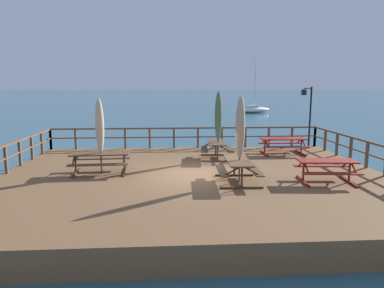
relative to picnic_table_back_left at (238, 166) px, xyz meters
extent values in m
plane|color=#2D5B6B|center=(-1.43, 1.11, -1.31)|extent=(600.00, 600.00, 0.00)
cube|color=brown|center=(-1.43, 1.11, -0.94)|extent=(14.24, 11.72, 0.75)
cube|color=brown|center=(-1.43, 6.82, 0.49)|extent=(13.94, 0.09, 0.08)
cube|color=brown|center=(-1.43, 6.82, 0.02)|extent=(13.94, 0.07, 0.06)
cube|color=brown|center=(-8.40, 6.82, -0.03)|extent=(0.10, 0.10, 1.05)
cube|color=brown|center=(-7.13, 6.82, -0.03)|extent=(0.10, 0.10, 1.05)
cube|color=brown|center=(-5.87, 6.82, -0.03)|extent=(0.10, 0.10, 1.05)
cube|color=brown|center=(-4.60, 6.82, -0.03)|extent=(0.10, 0.10, 1.05)
cube|color=brown|center=(-3.33, 6.82, -0.03)|extent=(0.10, 0.10, 1.05)
cube|color=brown|center=(-2.07, 6.82, -0.03)|extent=(0.10, 0.10, 1.05)
cube|color=brown|center=(-0.80, 6.82, -0.03)|extent=(0.10, 0.10, 1.05)
cube|color=brown|center=(0.47, 6.82, -0.03)|extent=(0.10, 0.10, 1.05)
cube|color=brown|center=(1.74, 6.82, -0.03)|extent=(0.10, 0.10, 1.05)
cube|color=brown|center=(3.00, 6.82, -0.03)|extent=(0.10, 0.10, 1.05)
cube|color=brown|center=(4.27, 6.82, -0.03)|extent=(0.10, 0.10, 1.05)
cube|color=brown|center=(5.54, 6.82, -0.03)|extent=(0.10, 0.10, 1.05)
cube|color=brown|center=(-8.40, 1.74, -0.03)|extent=(0.10, 0.10, 1.05)
cube|color=brown|center=(-8.40, 3.01, -0.03)|extent=(0.10, 0.10, 1.05)
cube|color=brown|center=(-8.40, 4.28, -0.03)|extent=(0.10, 0.10, 1.05)
cube|color=brown|center=(-8.40, 5.55, -0.03)|extent=(0.10, 0.10, 1.05)
cube|color=brown|center=(-8.40, 6.82, -0.03)|extent=(0.10, 0.10, 1.05)
cube|color=brown|center=(5.54, 1.11, 0.49)|extent=(0.09, 11.42, 0.08)
cube|color=brown|center=(5.54, 1.11, 0.02)|extent=(0.07, 11.42, 0.06)
cube|color=brown|center=(5.54, 1.74, -0.03)|extent=(0.10, 0.10, 1.05)
cube|color=brown|center=(5.54, 3.01, -0.03)|extent=(0.10, 0.10, 1.05)
cube|color=brown|center=(5.54, 4.28, -0.03)|extent=(0.10, 0.10, 1.05)
cube|color=brown|center=(5.54, 5.55, -0.03)|extent=(0.10, 0.10, 1.05)
cube|color=brown|center=(5.54, 6.82, -0.03)|extent=(0.10, 0.10, 1.05)
cube|color=brown|center=(0.00, 0.00, 0.18)|extent=(0.83, 2.00, 0.05)
cube|color=brown|center=(0.56, -0.02, -0.12)|extent=(0.35, 1.98, 0.04)
cube|color=brown|center=(-0.56, 0.02, -0.12)|extent=(0.35, 1.98, 0.04)
cube|color=#432F1F|center=(-0.03, -0.81, -0.53)|extent=(1.40, 0.13, 0.06)
cylinder|color=#432F1F|center=(-0.03, -0.81, -0.19)|extent=(0.07, 0.07, 0.74)
cylinder|color=#432F1F|center=(0.25, -0.82, 0.03)|extent=(0.63, 0.08, 0.37)
cylinder|color=#432F1F|center=(-0.31, -0.80, 0.03)|extent=(0.63, 0.08, 0.37)
cube|color=#432F1F|center=(0.03, 0.81, -0.53)|extent=(1.40, 0.13, 0.06)
cylinder|color=#432F1F|center=(0.03, 0.81, -0.19)|extent=(0.07, 0.07, 0.74)
cylinder|color=#432F1F|center=(0.31, 0.80, 0.03)|extent=(0.63, 0.08, 0.37)
cylinder|color=#432F1F|center=(-0.25, 0.82, 0.03)|extent=(0.63, 0.08, 0.37)
cube|color=brown|center=(-0.19, 3.95, 0.18)|extent=(0.89, 1.82, 0.05)
cube|color=brown|center=(0.37, 3.91, -0.12)|extent=(0.41, 1.78, 0.04)
cube|color=brown|center=(-0.75, 4.00, -0.12)|extent=(0.41, 1.78, 0.04)
cube|color=#432F1F|center=(-0.24, 3.25, -0.53)|extent=(1.40, 0.19, 0.06)
cylinder|color=#432F1F|center=(-0.24, 3.25, -0.19)|extent=(0.07, 0.07, 0.74)
cylinder|color=#432F1F|center=(0.04, 3.23, 0.03)|extent=(0.63, 0.10, 0.37)
cylinder|color=#432F1F|center=(-0.52, 3.27, 0.03)|extent=(0.63, 0.10, 0.37)
cube|color=#432F1F|center=(-0.13, 4.65, -0.53)|extent=(1.40, 0.19, 0.06)
cylinder|color=#432F1F|center=(-0.13, 4.65, -0.19)|extent=(0.07, 0.07, 0.74)
cylinder|color=#432F1F|center=(0.15, 4.63, 0.03)|extent=(0.63, 0.10, 0.37)
cylinder|color=#432F1F|center=(-0.41, 4.67, 0.03)|extent=(0.63, 0.10, 0.37)
cube|color=brown|center=(-4.91, 1.57, 0.18)|extent=(2.19, 0.88, 0.05)
cube|color=brown|center=(-4.88, 1.01, -0.12)|extent=(2.17, 0.40, 0.04)
cube|color=brown|center=(-4.94, 2.13, -0.12)|extent=(2.17, 0.40, 0.04)
cube|color=#432F1F|center=(-5.81, 1.52, -0.53)|extent=(0.16, 1.40, 0.06)
cylinder|color=#432F1F|center=(-5.81, 1.52, -0.19)|extent=(0.07, 0.07, 0.74)
cylinder|color=#432F1F|center=(-5.79, 1.24, 0.03)|extent=(0.09, 0.63, 0.37)
cylinder|color=#432F1F|center=(-5.82, 1.80, 0.03)|extent=(0.09, 0.63, 0.37)
cube|color=#432F1F|center=(-4.01, 1.62, -0.53)|extent=(0.16, 1.40, 0.06)
cylinder|color=#432F1F|center=(-4.01, 1.62, -0.19)|extent=(0.07, 0.07, 0.74)
cylinder|color=#432F1F|center=(-4.00, 1.34, 0.03)|extent=(0.09, 0.63, 0.37)
cylinder|color=#432F1F|center=(-4.03, 1.90, 0.03)|extent=(0.09, 0.63, 0.37)
cube|color=maroon|center=(2.99, -0.23, 0.18)|extent=(1.97, 0.92, 0.05)
cube|color=maroon|center=(2.94, -0.79, -0.12)|extent=(1.93, 0.44, 0.04)
cube|color=maroon|center=(3.04, 0.32, -0.12)|extent=(1.93, 0.44, 0.04)
cube|color=maroon|center=(2.22, -0.17, -0.53)|extent=(0.20, 1.40, 0.06)
cylinder|color=maroon|center=(2.22, -0.17, -0.19)|extent=(0.07, 0.07, 0.74)
cylinder|color=maroon|center=(2.19, -0.45, 0.03)|extent=(0.11, 0.63, 0.37)
cylinder|color=maroon|center=(2.24, 0.11, 0.03)|extent=(0.11, 0.63, 0.37)
cube|color=maroon|center=(3.76, -0.30, -0.53)|extent=(0.20, 1.40, 0.06)
cylinder|color=maroon|center=(3.76, -0.30, -0.19)|extent=(0.07, 0.07, 0.74)
cylinder|color=maroon|center=(3.74, -0.58, 0.03)|extent=(0.11, 0.63, 0.37)
cylinder|color=maroon|center=(3.78, -0.02, 0.03)|extent=(0.11, 0.63, 0.37)
cube|color=maroon|center=(3.14, 4.82, 0.18)|extent=(2.14, 0.78, 0.05)
cube|color=maroon|center=(3.13, 4.26, -0.12)|extent=(2.14, 0.30, 0.04)
cube|color=maroon|center=(3.15, 5.38, -0.12)|extent=(2.14, 0.30, 0.04)
cube|color=maroon|center=(2.25, 4.83, -0.53)|extent=(0.10, 1.40, 0.06)
cylinder|color=maroon|center=(2.25, 4.83, -0.19)|extent=(0.07, 0.07, 0.74)
cylinder|color=maroon|center=(2.25, 4.55, 0.03)|extent=(0.06, 0.63, 0.37)
cylinder|color=maroon|center=(2.26, 5.11, 0.03)|extent=(0.06, 0.63, 0.37)
cube|color=maroon|center=(4.03, 4.81, -0.53)|extent=(0.10, 1.40, 0.06)
cylinder|color=maroon|center=(4.03, 4.81, -0.19)|extent=(0.07, 0.07, 0.74)
cylinder|color=maroon|center=(4.03, 4.53, 0.03)|extent=(0.06, 0.63, 0.37)
cylinder|color=maroon|center=(4.03, 5.09, 0.03)|extent=(0.06, 0.63, 0.37)
cylinder|color=#4C3828|center=(0.05, 0.02, 0.82)|extent=(0.06, 0.06, 2.76)
ellipsoid|color=tan|center=(0.05, 0.02, 1.31)|extent=(0.32, 0.32, 2.09)
cylinder|color=#71614F|center=(0.05, 0.02, 1.15)|extent=(0.21, 0.21, 0.05)
cone|color=#4C3828|center=(0.05, 0.02, 2.27)|extent=(0.10, 0.10, 0.14)
cylinder|color=#4C3828|center=(-0.14, 3.88, 0.87)|extent=(0.06, 0.06, 2.85)
ellipsoid|color=#4C704C|center=(-0.14, 3.88, 1.37)|extent=(0.32, 0.32, 2.17)
cylinder|color=#2D432D|center=(-0.14, 3.88, 1.21)|extent=(0.21, 0.21, 0.05)
cone|color=#4C3828|center=(-0.14, 3.88, 2.36)|extent=(0.10, 0.10, 0.14)
cylinder|color=#4C3828|center=(-4.88, 1.61, 0.77)|extent=(0.06, 0.06, 2.65)
ellipsoid|color=#CCB793|center=(-4.88, 1.61, 1.23)|extent=(0.32, 0.32, 2.01)
cylinder|color=#7A6E58|center=(-4.88, 1.61, 1.08)|extent=(0.21, 0.21, 0.05)
cone|color=#4C3828|center=(-4.88, 1.61, 2.16)|extent=(0.10, 0.10, 0.14)
cylinder|color=black|center=(4.99, 6.27, 1.04)|extent=(0.09, 0.09, 3.20)
cylinder|color=black|center=(4.74, 6.15, 2.56)|extent=(0.52, 0.30, 0.06)
cube|color=black|center=(4.50, 6.02, 2.36)|extent=(0.20, 0.20, 0.28)
sphere|color=#F4E08C|center=(4.50, 6.02, 2.36)|extent=(0.14, 0.14, 0.14)
ellipsoid|color=white|center=(10.20, 40.42, -0.86)|extent=(6.18, 3.88, 0.90)
cube|color=silver|center=(9.92, 40.30, -0.37)|extent=(2.08, 1.71, 0.36)
cylinder|color=silver|center=(10.48, 40.54, 2.91)|extent=(0.10, 0.10, 7.00)
camera|label=1|loc=(-2.33, -11.57, 2.68)|focal=33.09mm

